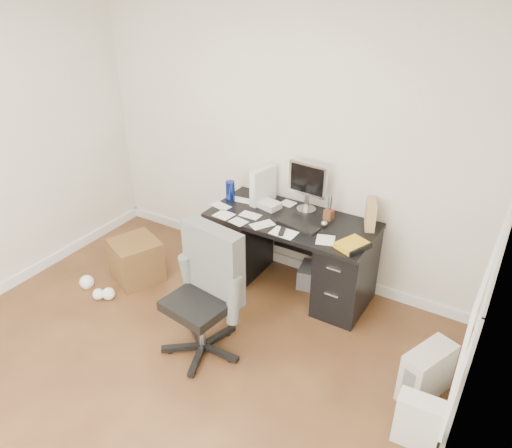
{
  "coord_description": "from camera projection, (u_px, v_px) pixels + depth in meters",
  "views": [
    {
      "loc": [
        2.05,
        -1.86,
        2.87
      ],
      "look_at": [
        0.2,
        1.2,
        0.88
      ],
      "focal_mm": 35.0,
      "sensor_mm": 36.0,
      "label": 1
    }
  ],
  "objects": [
    {
      "name": "lcd_monitor",
      "position": [
        308.0,
        187.0,
        4.47
      ],
      "size": [
        0.39,
        0.24,
        0.47
      ],
      "primitive_type": null,
      "rotation": [
        0.0,
        0.0,
        -0.07
      ],
      "color": "#B1B2B6",
      "rests_on": "desk"
    },
    {
      "name": "shopping_bag",
      "position": [
        418.0,
        421.0,
        3.21
      ],
      "size": [
        0.29,
        0.22,
        0.39
      ],
      "primitive_type": "cube",
      "rotation": [
        0.0,
        0.0,
        0.05
      ],
      "color": "white",
      "rests_on": "ground"
    },
    {
      "name": "pc_tower",
      "position": [
        426.0,
        373.0,
        3.56
      ],
      "size": [
        0.33,
        0.45,
        0.42
      ],
      "primitive_type": "cube",
      "rotation": [
        0.0,
        0.0,
        -0.39
      ],
      "color": "#B0A99F",
      "rests_on": "ground"
    },
    {
      "name": "loose_papers",
      "position": [
        270.0,
        215.0,
        4.5
      ],
      "size": [
        1.1,
        0.6,
        0.0
      ],
      "primitive_type": null,
      "color": "white",
      "rests_on": "desk"
    },
    {
      "name": "keyboard",
      "position": [
        298.0,
        225.0,
        4.31
      ],
      "size": [
        0.4,
        0.18,
        0.02
      ],
      "primitive_type": "cube",
      "rotation": [
        0.0,
        0.0,
        -0.14
      ],
      "color": "black",
      "rests_on": "desk"
    },
    {
      "name": "computer_mouse",
      "position": [
        324.0,
        224.0,
        4.3
      ],
      "size": [
        0.08,
        0.08,
        0.06
      ],
      "primitive_type": "sphere",
      "rotation": [
        0.0,
        0.0,
        -0.41
      ],
      "color": "#B1B2B6",
      "rests_on": "desk"
    },
    {
      "name": "wicker_basket",
      "position": [
        136.0,
        260.0,
        4.84
      ],
      "size": [
        0.55,
        0.55,
        0.42
      ],
      "primitive_type": "cube",
      "rotation": [
        0.0,
        0.0,
        -0.41
      ],
      "color": "#453114",
      "rests_on": "ground"
    },
    {
      "name": "room_shell",
      "position": [
        128.0,
        184.0,
        2.91
      ],
      "size": [
        4.02,
        4.02,
        2.71
      ],
      "color": "beige",
      "rests_on": "ground"
    },
    {
      "name": "yellow_book",
      "position": [
        352.0,
        245.0,
        4.01
      ],
      "size": [
        0.27,
        0.3,
        0.04
      ],
      "primitive_type": "cube",
      "rotation": [
        0.0,
        0.0,
        -0.4
      ],
      "color": "gold",
      "rests_on": "desk"
    },
    {
      "name": "paper_remote",
      "position": [
        284.0,
        232.0,
        4.22
      ],
      "size": [
        0.22,
        0.18,
        0.02
      ],
      "primitive_type": null,
      "rotation": [
        0.0,
        0.0,
        -0.03
      ],
      "color": "white",
      "rests_on": "desk"
    },
    {
      "name": "desk",
      "position": [
        291.0,
        252.0,
        4.62
      ],
      "size": [
        1.5,
        0.7,
        0.75
      ],
      "color": "black",
      "rests_on": "ground"
    },
    {
      "name": "ground",
      "position": [
        150.0,
        387.0,
        3.71
      ],
      "size": [
        4.0,
        4.0,
        0.0
      ],
      "primitive_type": "plane",
      "color": "#402514",
      "rests_on": "ground"
    },
    {
      "name": "desk_printer",
      "position": [
        317.0,
        277.0,
        4.78
      ],
      "size": [
        0.39,
        0.34,
        0.2
      ],
      "primitive_type": "cube",
      "rotation": [
        0.0,
        0.0,
        0.2
      ],
      "color": "slate",
      "rests_on": "ground"
    },
    {
      "name": "pen_cup",
      "position": [
        329.0,
        208.0,
        4.38
      ],
      "size": [
        0.1,
        0.1,
        0.22
      ],
      "primitive_type": null,
      "rotation": [
        0.0,
        0.0,
        -0.1
      ],
      "color": "#593319",
      "rests_on": "desk"
    },
    {
      "name": "magazine_file",
      "position": [
        371.0,
        214.0,
        4.25
      ],
      "size": [
        0.18,
        0.23,
        0.25
      ],
      "primitive_type": "cube",
      "rotation": [
        0.0,
        0.0,
        0.39
      ],
      "color": "tan",
      "rests_on": "desk"
    },
    {
      "name": "travel_mug",
      "position": [
        230.0,
        191.0,
        4.71
      ],
      "size": [
        0.11,
        0.11,
        0.2
      ],
      "primitive_type": "cylinder",
      "rotation": [
        0.0,
        0.0,
        -0.24
      ],
      "color": "navy",
      "rests_on": "desk"
    },
    {
      "name": "white_binder",
      "position": [
        263.0,
        186.0,
        4.65
      ],
      "size": [
        0.2,
        0.32,
        0.34
      ],
      "primitive_type": "cube",
      "rotation": [
        0.0,
        0.0,
        -0.22
      ],
      "color": "silver",
      "rests_on": "desk"
    },
    {
      "name": "office_chair",
      "position": [
        199.0,
        297.0,
        3.8
      ],
      "size": [
        0.68,
        0.68,
        1.07
      ],
      "primitive_type": null,
      "rotation": [
        0.0,
        0.0,
        -0.14
      ],
      "color": "#494C49",
      "rests_on": "ground"
    }
  ]
}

